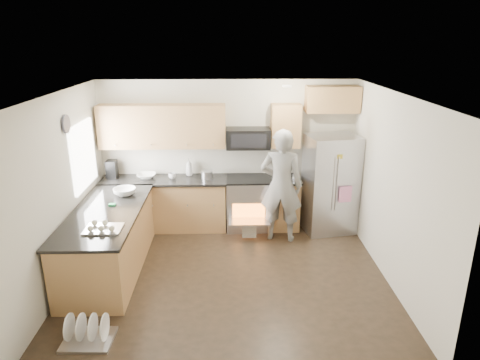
{
  "coord_description": "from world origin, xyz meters",
  "views": [
    {
      "loc": [
        0.03,
        -5.42,
        3.3
      ],
      "look_at": [
        0.18,
        0.5,
        1.3
      ],
      "focal_mm": 32.0,
      "sensor_mm": 36.0,
      "label": 1
    }
  ],
  "objects_px": {
    "stove_range": "(248,192)",
    "refrigerator": "(330,184)",
    "dish_rack": "(88,334)",
    "person": "(281,186)"
  },
  "relations": [
    {
      "from": "stove_range",
      "to": "refrigerator",
      "type": "height_order",
      "value": "stove_range"
    },
    {
      "from": "stove_range",
      "to": "dish_rack",
      "type": "relative_size",
      "value": 3.15
    },
    {
      "from": "person",
      "to": "dish_rack",
      "type": "xyz_separation_m",
      "value": [
        -2.47,
        -2.55,
        -0.86
      ]
    },
    {
      "from": "person",
      "to": "dish_rack",
      "type": "distance_m",
      "value": 3.66
    },
    {
      "from": "person",
      "to": "dish_rack",
      "type": "bearing_deg",
      "value": 57.96
    },
    {
      "from": "refrigerator",
      "to": "person",
      "type": "height_order",
      "value": "person"
    },
    {
      "from": "person",
      "to": "stove_range",
      "type": "bearing_deg",
      "value": -31.13
    },
    {
      "from": "dish_rack",
      "to": "stove_range",
      "type": "bearing_deg",
      "value": 57.43
    },
    {
      "from": "refrigerator",
      "to": "dish_rack",
      "type": "bearing_deg",
      "value": -149.34
    },
    {
      "from": "refrigerator",
      "to": "stove_range",
      "type": "bearing_deg",
      "value": 163.79
    }
  ]
}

